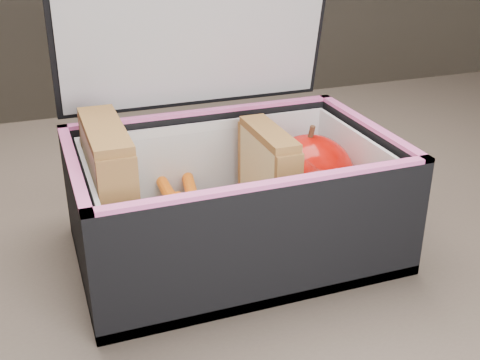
% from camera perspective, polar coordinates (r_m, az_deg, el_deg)
% --- Properties ---
extents(kitchen_table, '(1.20, 0.80, 0.75)m').
position_cam_1_polar(kitchen_table, '(0.65, 3.55, -10.85)').
color(kitchen_table, brown).
rests_on(kitchen_table, ground).
extents(lunch_bag, '(0.27, 0.22, 0.27)m').
position_cam_1_polar(lunch_bag, '(0.53, -0.79, -0.97)').
color(lunch_bag, black).
rests_on(lunch_bag, kitchen_table).
extents(plastic_tub, '(0.19, 0.13, 0.08)m').
position_cam_1_polar(plastic_tub, '(0.52, -4.43, -2.21)').
color(plastic_tub, white).
rests_on(plastic_tub, lunch_bag).
extents(sandwich_left, '(0.03, 0.11, 0.12)m').
position_cam_1_polar(sandwich_left, '(0.50, -12.18, -1.16)').
color(sandwich_left, '#D7C183').
rests_on(sandwich_left, plastic_tub).
extents(sandwich_right, '(0.02, 0.08, 0.09)m').
position_cam_1_polar(sandwich_right, '(0.54, 2.67, 0.07)').
color(sandwich_right, '#D7C183').
rests_on(sandwich_right, plastic_tub).
extents(carrot_sticks, '(0.05, 0.14, 0.03)m').
position_cam_1_polar(carrot_sticks, '(0.54, -4.29, -3.82)').
color(carrot_sticks, orange).
rests_on(carrot_sticks, plastic_tub).
extents(paper_napkin, '(0.10, 0.10, 0.01)m').
position_cam_1_polar(paper_napkin, '(0.58, 5.90, -3.28)').
color(paper_napkin, white).
rests_on(paper_napkin, lunch_bag).
extents(red_apple, '(0.11, 0.11, 0.09)m').
position_cam_1_polar(red_apple, '(0.56, 6.57, 0.39)').
color(red_apple, '#9B0500').
rests_on(red_apple, paper_napkin).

